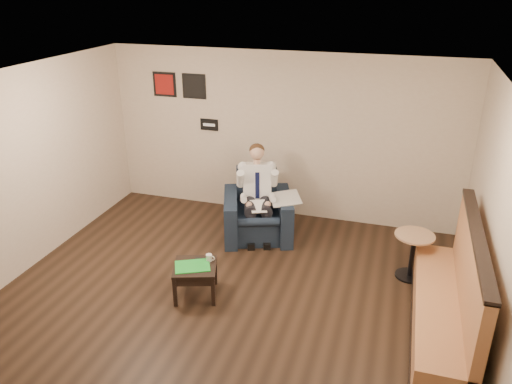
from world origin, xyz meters
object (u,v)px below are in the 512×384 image
(smartphone, at_px, (200,259))
(banquette, at_px, (445,284))
(cafe_table, at_px, (412,256))
(seated_man, at_px, (258,199))
(coffee_mug, at_px, (209,258))
(green_folder, at_px, (192,266))
(side_table, at_px, (196,280))
(armchair, at_px, (258,206))

(smartphone, height_order, banquette, banquette)
(smartphone, height_order, cafe_table, cafe_table)
(cafe_table, bearing_deg, banquette, -72.51)
(seated_man, height_order, smartphone, seated_man)
(smartphone, distance_m, cafe_table, 2.90)
(coffee_mug, xyz_separation_m, smartphone, (-0.13, -0.00, -0.04))
(seated_man, distance_m, smartphone, 1.58)
(green_folder, distance_m, banquette, 3.06)
(coffee_mug, height_order, cafe_table, cafe_table)
(side_table, height_order, smartphone, smartphone)
(seated_man, height_order, side_table, seated_man)
(side_table, relative_size, banquette, 0.21)
(seated_man, bearing_deg, coffee_mug, -117.31)
(coffee_mug, bearing_deg, seated_man, 82.22)
(cafe_table, bearing_deg, coffee_mug, -156.63)
(coffee_mug, xyz_separation_m, banquette, (2.90, 0.01, 0.17))
(green_folder, distance_m, smartphone, 0.19)
(side_table, distance_m, banquette, 3.06)
(armchair, distance_m, side_table, 1.86)
(banquette, bearing_deg, side_table, -176.74)
(seated_man, xyz_separation_m, coffee_mug, (-0.21, -1.52, -0.21))
(coffee_mug, bearing_deg, smartphone, -178.83)
(seated_man, bearing_deg, cafe_table, -29.72)
(green_folder, bearing_deg, smartphone, 84.31)
(cafe_table, bearing_deg, green_folder, -154.37)
(smartphone, bearing_deg, coffee_mug, -7.10)
(seated_man, height_order, banquette, seated_man)
(side_table, bearing_deg, banquette, 3.26)
(smartphone, bearing_deg, armchair, 71.53)
(coffee_mug, height_order, banquette, banquette)
(side_table, xyz_separation_m, green_folder, (-0.02, -0.03, 0.23))
(green_folder, relative_size, coffee_mug, 4.74)
(cafe_table, bearing_deg, armchair, 167.10)
(green_folder, distance_m, coffee_mug, 0.25)
(smartphone, xyz_separation_m, cafe_table, (2.68, 1.10, -0.11))
(green_folder, height_order, banquette, banquette)
(cafe_table, bearing_deg, smartphone, -157.63)
(banquette, bearing_deg, smartphone, -179.85)
(green_folder, height_order, smartphone, green_folder)
(coffee_mug, relative_size, banquette, 0.04)
(side_table, height_order, cafe_table, cafe_table)
(banquette, bearing_deg, coffee_mug, -179.90)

